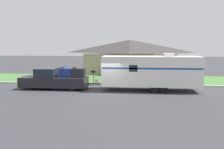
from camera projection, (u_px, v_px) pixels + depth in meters
ground_plane at (106, 93)px, 18.47m from camera, size 120.00×120.00×0.00m
curb_strip at (111, 84)px, 22.16m from camera, size 80.00×0.30×0.14m
lawn_strip at (114, 79)px, 25.77m from camera, size 80.00×7.00×0.03m
house_across_street at (130, 56)px, 32.02m from camera, size 13.40×7.21×4.80m
pickup_truck at (55, 79)px, 20.21m from camera, size 6.19×2.09×2.03m
travel_trailer at (151, 71)px, 19.25m from camera, size 9.78×2.27×3.34m
mailbox at (93, 74)px, 22.88m from camera, size 0.48×0.20×1.39m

